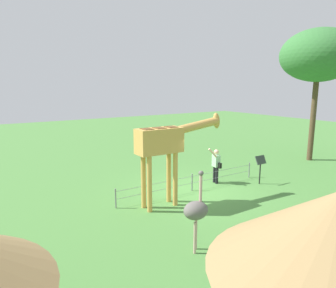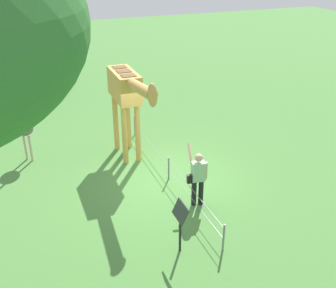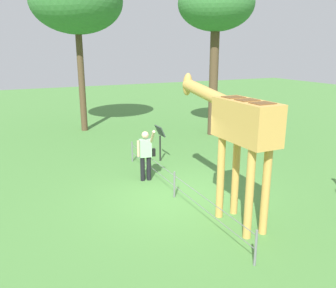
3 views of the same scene
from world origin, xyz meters
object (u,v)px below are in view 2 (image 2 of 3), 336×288
(giraffe, at_px, (127,93))
(visitor, at_px, (198,176))
(info_sign, at_px, (180,218))
(ostrich, at_px, (25,128))
(shade_hut_aside, at_px, (16,35))

(giraffe, relative_size, visitor, 2.18)
(info_sign, bearing_deg, ostrich, -153.80)
(giraffe, height_order, shade_hut_aside, giraffe)
(shade_hut_aside, bearing_deg, info_sign, 10.81)
(visitor, distance_m, shade_hut_aside, 12.67)
(giraffe, distance_m, ostrich, 3.57)
(giraffe, height_order, ostrich, giraffe)
(visitor, relative_size, shade_hut_aside, 0.53)
(ostrich, relative_size, info_sign, 1.70)
(giraffe, distance_m, shade_hut_aside, 9.12)
(visitor, xyz_separation_m, ostrich, (-4.40, -4.14, 0.27))
(giraffe, bearing_deg, ostrich, -109.10)
(shade_hut_aside, distance_m, info_sign, 13.91)
(giraffe, relative_size, info_sign, 2.82)
(visitor, bearing_deg, info_sign, -36.55)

